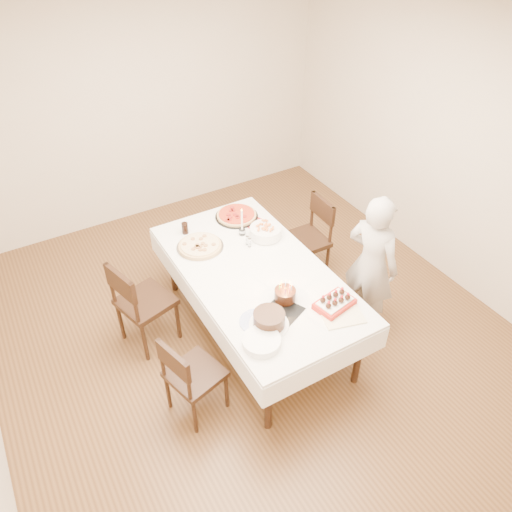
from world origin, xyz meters
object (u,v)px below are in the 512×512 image
pizza_white (200,246)px  chair_left_savory (146,302)px  dining_table (256,302)px  chair_left_dessert (195,374)px  person (371,264)px  strawberry_box (335,303)px  taper_candle (242,222)px  pasta_bowl (266,232)px  layer_cake (269,319)px  pizza_pepperoni (237,215)px  cola_glass (185,228)px  birthday_cake (285,292)px  chair_right_savory (305,240)px

pizza_white → chair_left_savory: bearing=-168.4°
dining_table → chair_left_savory: (-0.89, 0.42, 0.09)m
dining_table → chair_left_dessert: chair_left_dessert is taller
chair_left_dessert → person: 1.83m
strawberry_box → pizza_white: bearing=115.7°
dining_table → taper_candle: (0.16, 0.53, 0.52)m
pasta_bowl → layer_cake: layer_cake is taller
chair_left_dessert → pizza_pepperoni: (1.09, 1.31, 0.36)m
cola_glass → layer_cake: layer_cake is taller
birthday_cake → chair_left_savory: bearing=136.9°
dining_table → layer_cake: size_ratio=6.87×
dining_table → chair_right_savory: bearing=28.7°
person → strawberry_box: 0.71m
pizza_pepperoni → cola_glass: cola_glass is taller
dining_table → chair_left_savory: size_ratio=2.30×
chair_right_savory → pasta_bowl: 0.64m
chair_left_dessert → pasta_bowl: pasta_bowl is taller
chair_left_dessert → person: size_ratio=0.59×
chair_right_savory → person: size_ratio=0.64×
taper_candle → cola_glass: (-0.46, 0.29, -0.09)m
chair_right_savory → chair_left_dessert: chair_right_savory is taller
chair_right_savory → taper_candle: size_ratio=3.03×
birthday_cake → person: bearing=2.1°
pizza_pepperoni → layer_cake: 1.50m
pizza_pepperoni → chair_right_savory: bearing=-29.4°
person → pasta_bowl: bearing=21.7°
pizza_pepperoni → chair_left_dessert: bearing=-129.7°
chair_right_savory → person: person is taller
pizza_pepperoni → taper_candle: bearing=-108.4°
dining_table → layer_cake: bearing=-111.5°
pizza_pepperoni → birthday_cake: 1.27m
taper_candle → strawberry_box: (0.16, -1.23, -0.11)m
dining_table → pizza_pepperoni: (0.25, 0.82, 0.40)m
pizza_white → birthday_cake: (0.30, -0.98, 0.07)m
person → chair_right_savory: bearing=-10.4°
chair_right_savory → layer_cake: size_ratio=2.89×
birthday_cake → cola_glass: bearing=104.2°
dining_table → chair_left_savory: chair_left_savory is taller
chair_left_savory → cola_glass: chair_left_savory is taller
pizza_pepperoni → pasta_bowl: 0.44m
dining_table → person: 1.10m
taper_candle → strawberry_box: 1.24m
person → birthday_cake: bearing=75.0°
dining_table → chair_right_savory: size_ratio=2.37×
dining_table → layer_cake: layer_cake is taller
chair_left_savory → taper_candle: 1.14m
birthday_cake → chair_left_dessert: bearing=-176.1°
layer_cake → strawberry_box: 0.57m
chair_left_savory → pizza_white: size_ratio=2.14×
dining_table → birthday_cake: (0.02, -0.43, 0.47)m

